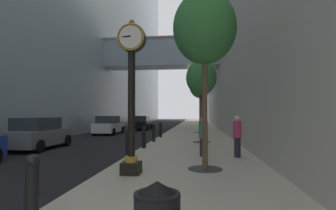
{
  "coord_description": "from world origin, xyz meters",
  "views": [
    {
      "loc": [
        2.97,
        -1.29,
        1.95
      ],
      "look_at": [
        0.81,
        17.94,
        2.52
      ],
      "focal_mm": 28.3,
      "sensor_mm": 36.0,
      "label": 1
    }
  ],
  "objects_px": {
    "street_tree_mid_near": "(201,78)",
    "car_black_mid": "(142,123)",
    "bollard_third": "(128,144)",
    "car_grey_near": "(38,134)",
    "street_tree_mid_far": "(200,86)",
    "bollard_fourth": "(144,137)",
    "bollard_fifth": "(154,132)",
    "street_tree_near": "(205,29)",
    "street_clock": "(131,88)",
    "pedestrian_walking": "(203,136)",
    "pedestrian_by_clock": "(237,135)",
    "bollard_nearest": "(32,186)",
    "car_white_far": "(109,125)",
    "bollard_sixth": "(161,129)"
  },
  "relations": [
    {
      "from": "street_tree_mid_near",
      "to": "car_black_mid",
      "type": "height_order",
      "value": "street_tree_mid_near"
    },
    {
      "from": "bollard_third",
      "to": "car_grey_near",
      "type": "xyz_separation_m",
      "value": [
        -5.82,
        3.15,
        0.09
      ]
    },
    {
      "from": "street_tree_mid_far",
      "to": "bollard_fourth",
      "type": "bearing_deg",
      "value": -105.28
    },
    {
      "from": "bollard_fifth",
      "to": "street_tree_near",
      "type": "distance_m",
      "value": 9.24
    },
    {
      "from": "street_clock",
      "to": "bollard_third",
      "type": "distance_m",
      "value": 3.34
    },
    {
      "from": "bollard_fourth",
      "to": "street_clock",
      "type": "bearing_deg",
      "value": -82.14
    },
    {
      "from": "bollard_third",
      "to": "bollard_fifth",
      "type": "height_order",
      "value": "same"
    },
    {
      "from": "bollard_fifth",
      "to": "pedestrian_walking",
      "type": "distance_m",
      "value": 6.05
    },
    {
      "from": "bollard_third",
      "to": "pedestrian_by_clock",
      "type": "distance_m",
      "value": 4.43
    },
    {
      "from": "bollard_fifth",
      "to": "street_tree_mid_far",
      "type": "bearing_deg",
      "value": 69.18
    },
    {
      "from": "street_tree_near",
      "to": "car_grey_near",
      "type": "xyz_separation_m",
      "value": [
        -8.79,
        4.83,
        -3.86
      ]
    },
    {
      "from": "street_clock",
      "to": "bollard_third",
      "type": "bearing_deg",
      "value": 106.78
    },
    {
      "from": "bollard_nearest",
      "to": "car_white_far",
      "type": "distance_m",
      "value": 19.84
    },
    {
      "from": "bollard_nearest",
      "to": "pedestrian_walking",
      "type": "height_order",
      "value": "pedestrian_walking"
    },
    {
      "from": "street_clock",
      "to": "bollard_fourth",
      "type": "relative_size",
      "value": 4.11
    },
    {
      "from": "pedestrian_walking",
      "to": "street_clock",
      "type": "bearing_deg",
      "value": -122.2
    },
    {
      "from": "street_tree_mid_near",
      "to": "street_tree_mid_far",
      "type": "xyz_separation_m",
      "value": [
        0.0,
        7.82,
        0.28
      ]
    },
    {
      "from": "bollard_nearest",
      "to": "street_tree_near",
      "type": "xyz_separation_m",
      "value": [
        2.97,
        4.46,
        3.95
      ]
    },
    {
      "from": "street_clock",
      "to": "street_tree_near",
      "type": "relative_size",
      "value": 0.8
    },
    {
      "from": "street_tree_mid_near",
      "to": "car_grey_near",
      "type": "height_order",
      "value": "street_tree_mid_near"
    },
    {
      "from": "street_clock",
      "to": "car_grey_near",
      "type": "bearing_deg",
      "value": 138.96
    },
    {
      "from": "bollard_nearest",
      "to": "pedestrian_by_clock",
      "type": "xyz_separation_m",
      "value": [
        4.35,
        6.92,
        0.31
      ]
    },
    {
      "from": "bollard_fourth",
      "to": "bollard_sixth",
      "type": "bearing_deg",
      "value": 90.0
    },
    {
      "from": "street_tree_near",
      "to": "street_tree_mid_near",
      "type": "height_order",
      "value": "street_tree_near"
    },
    {
      "from": "bollard_nearest",
      "to": "bollard_fifth",
      "type": "xyz_separation_m",
      "value": [
        0.0,
        12.27,
        0.0
      ]
    },
    {
      "from": "pedestrian_walking",
      "to": "bollard_nearest",
      "type": "bearing_deg",
      "value": -112.9
    },
    {
      "from": "street_clock",
      "to": "bollard_nearest",
      "type": "relative_size",
      "value": 4.11
    },
    {
      "from": "bollard_fifth",
      "to": "car_white_far",
      "type": "relative_size",
      "value": 0.28
    },
    {
      "from": "bollard_sixth",
      "to": "bollard_fifth",
      "type": "bearing_deg",
      "value": -90.0
    },
    {
      "from": "street_tree_mid_far",
      "to": "pedestrian_walking",
      "type": "bearing_deg",
      "value": -90.1
    },
    {
      "from": "bollard_nearest",
      "to": "pedestrian_walking",
      "type": "bearing_deg",
      "value": 67.1
    },
    {
      "from": "bollard_third",
      "to": "bollard_fourth",
      "type": "bearing_deg",
      "value": 90.0
    },
    {
      "from": "street_clock",
      "to": "car_white_far",
      "type": "height_order",
      "value": "street_clock"
    },
    {
      "from": "bollard_nearest",
      "to": "street_tree_near",
      "type": "bearing_deg",
      "value": 56.27
    },
    {
      "from": "street_tree_near",
      "to": "pedestrian_walking",
      "type": "xyz_separation_m",
      "value": [
        -0.02,
        2.53,
        -3.7
      ]
    },
    {
      "from": "street_clock",
      "to": "car_black_mid",
      "type": "bearing_deg",
      "value": 101.25
    },
    {
      "from": "bollard_fifth",
      "to": "car_black_mid",
      "type": "bearing_deg",
      "value": 105.04
    },
    {
      "from": "bollard_fourth",
      "to": "pedestrian_by_clock",
      "type": "height_order",
      "value": "pedestrian_by_clock"
    },
    {
      "from": "bollard_fifth",
      "to": "car_black_mid",
      "type": "relative_size",
      "value": 0.26
    },
    {
      "from": "pedestrian_walking",
      "to": "street_tree_mid_near",
      "type": "bearing_deg",
      "value": 89.75
    },
    {
      "from": "street_tree_near",
      "to": "street_tree_mid_far",
      "type": "xyz_separation_m",
      "value": [
        -0.0,
        15.63,
        -0.31
      ]
    },
    {
      "from": "car_grey_near",
      "to": "car_black_mid",
      "type": "bearing_deg",
      "value": 82.7
    },
    {
      "from": "bollard_sixth",
      "to": "street_tree_mid_near",
      "type": "xyz_separation_m",
      "value": [
        2.97,
        -3.06,
        3.36
      ]
    },
    {
      "from": "car_white_far",
      "to": "street_clock",
      "type": "bearing_deg",
      "value": -68.66
    },
    {
      "from": "car_black_mid",
      "to": "car_white_far",
      "type": "distance_m",
      "value": 7.03
    },
    {
      "from": "bollard_fifth",
      "to": "car_grey_near",
      "type": "xyz_separation_m",
      "value": [
        -5.82,
        -2.98,
        0.09
      ]
    },
    {
      "from": "street_tree_mid_far",
      "to": "car_grey_near",
      "type": "bearing_deg",
      "value": -129.13
    },
    {
      "from": "bollard_fifth",
      "to": "pedestrian_walking",
      "type": "relative_size",
      "value": 0.7
    },
    {
      "from": "bollard_third",
      "to": "car_black_mid",
      "type": "distance_m",
      "value": 20.17
    },
    {
      "from": "street_tree_mid_far",
      "to": "pedestrian_by_clock",
      "type": "bearing_deg",
      "value": -84.04
    }
  ]
}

